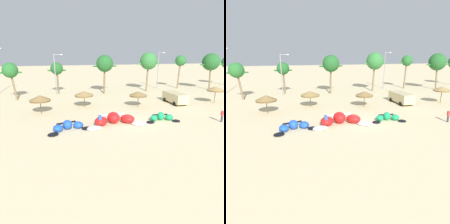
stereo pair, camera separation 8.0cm
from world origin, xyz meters
The scene contains 19 objects.
ground_plane centered at (0.00, 0.00, 0.00)m, with size 260.00×260.00×0.00m, color beige.
kite_far_left centered at (-8.23, -0.44, 0.41)m, with size 5.18×3.09×1.07m.
kite_left centered at (-2.62, 0.21, 0.52)m, with size 7.82×3.63×1.35m.
kite_left_of_center centered at (3.56, -0.15, 0.40)m, with size 4.62×2.34×1.04m.
beach_umbrella_near_van centered at (-11.53, 7.28, 2.25)m, with size 3.00×3.00×2.69m.
beach_umbrella_middle centered at (-5.03, 9.37, 2.20)m, with size 3.04×3.04×2.62m.
beach_umbrella_near_palms centered at (3.36, 7.36, 2.11)m, with size 2.89×2.89×2.52m.
beach_umbrella_outermost centered at (17.14, 6.26, 2.50)m, with size 2.93×2.93×2.91m.
parked_van centered at (10.41, 8.05, 1.09)m, with size 2.32×5.26×1.84m.
person_near_kites centered at (10.61, -2.66, 0.82)m, with size 0.36×0.24×1.62m.
person_by_umbrellas centered at (-4.53, -0.36, 0.82)m, with size 0.36×0.24×1.62m.
palm_leftmost centered at (-16.90, 18.02, 5.33)m, with size 4.08×2.72×6.80m.
palm_left centered at (-8.79, 22.21, 5.19)m, with size 3.83×2.55×6.59m.
palm_left_of_gap centered at (0.90, 19.99, 6.22)m, with size 5.22×3.48×8.03m.
palm_center_left centered at (10.98, 20.43, 6.62)m, with size 5.68×3.78×8.58m.
palm_center_right centered at (20.01, 21.92, 6.46)m, with size 3.80×2.53×7.90m.
palm_right_of_gap centered at (25.66, 18.34, 6.37)m, with size 5.84×3.89×8.37m.
lamppost_west_center centered at (-9.02, 20.31, 4.65)m, with size 1.83×0.24×8.23m.
lamppost_east_center centered at (14.99, 23.18, 4.83)m, with size 1.68×0.24×8.63m.
Camera 1 is at (-9.28, -23.02, 8.36)m, focal length 33.32 mm.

